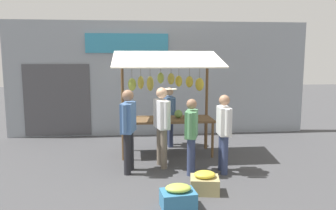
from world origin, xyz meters
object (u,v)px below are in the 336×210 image
Objects in this scene: vendor_with_sunhat at (169,112)px; shopper_with_ponytail at (162,121)px; shopper_in_grey_tee at (224,128)px; shopper_with_shopping_bag at (128,125)px; shopper_in_striped_shirt at (191,131)px; market_stall at (167,90)px; produce_crate_side at (205,183)px; produce_crate_near at (178,197)px.

vendor_with_sunhat is 1.71m from shopper_with_ponytail.
shopper_with_shopping_bag is at bearing 87.31° from shopper_in_grey_tee.
shopper_with_ponytail is at bearing 65.41° from shopper_in_striped_shirt.
vendor_with_sunhat is at bearing -100.64° from market_stall.
shopper_in_grey_tee is (-0.66, -0.00, 0.05)m from shopper_in_striped_shirt.
shopper_with_shopping_bag is 1.95m from produce_crate_side.
produce_crate_side is (-0.62, 1.47, -0.82)m from shopper_with_ponytail.
shopper_with_ponytail is at bearing 78.10° from market_stall.
produce_crate_near is 0.75m from produce_crate_side.
produce_crate_side reaches higher than produce_crate_near.
vendor_with_sunhat reaches higher than produce_crate_side.
shopper_in_grey_tee is 1.37m from produce_crate_side.
vendor_with_sunhat is 3.25m from produce_crate_side.
shopper_with_ponytail is (1.22, -0.48, 0.08)m from shopper_in_grey_tee.
produce_crate_near is (0.47, 1.52, -0.69)m from shopper_in_striped_shirt.
shopper_in_striped_shirt is at bearing 103.02° from market_stall.
shopper_with_ponytail is at bearing -54.98° from shopper_with_shopping_bag.
shopper_with_ponytail is (0.56, -0.48, 0.13)m from shopper_in_striped_shirt.
shopper_in_striped_shirt reaches higher than produce_crate_side.
produce_crate_near is at bearing -142.73° from shopper_with_shopping_bag.
market_stall is 1.67m from shopper_in_striped_shirt.
produce_crate_near is 1.04× the size of produce_crate_side.
market_stall reaches higher than shopper_with_ponytail.
shopper_in_grey_tee is 0.93× the size of shopper_with_ponytail.
market_stall is 3.31m from produce_crate_near.
shopper_with_ponytail reaches higher than shopper_in_striped_shirt.
produce_crate_side is at bearing -169.92° from shopper_with_ponytail.
produce_crate_side is (-0.29, 3.15, -0.73)m from vendor_with_sunhat.
market_stall reaches higher than produce_crate_side.
shopper_with_shopping_bag reaches higher than vendor_with_sunhat.
shopper_with_ponytail is 1.80m from produce_crate_side.
shopper_with_shopping_bag is 0.76m from shopper_with_ponytail.
produce_crate_near is at bearing 169.68° from shopper_with_ponytail.
shopper_with_shopping_bag reaches higher than produce_crate_near.
produce_crate_side is (0.59, 0.99, -0.74)m from shopper_in_grey_tee.
shopper_in_grey_tee is 2.04m from produce_crate_near.
shopper_in_grey_tee is 2.80× the size of produce_crate_near.
shopper_with_ponytail is (-0.70, -0.29, 0.01)m from shopper_with_shopping_bag.
vendor_with_sunhat is 1.02× the size of shopper_in_striped_shirt.
shopper_in_striped_shirt is 2.67× the size of produce_crate_near.
shopper_in_grey_tee is at bearing -120.80° from produce_crate_side.
shopper_with_shopping_bag is (1.04, 1.97, 0.08)m from vendor_with_sunhat.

